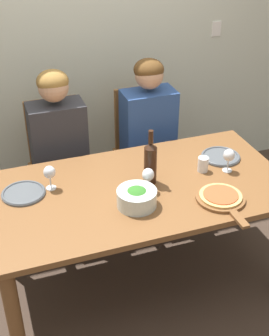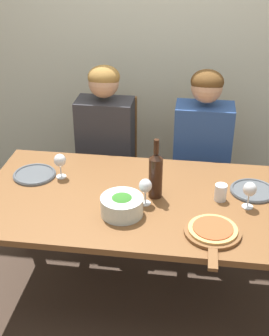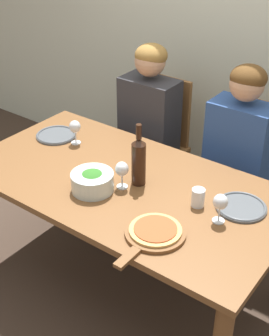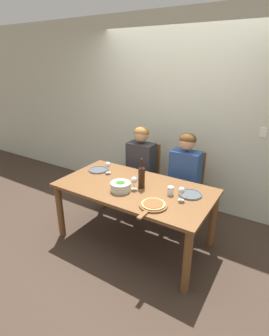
# 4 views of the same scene
# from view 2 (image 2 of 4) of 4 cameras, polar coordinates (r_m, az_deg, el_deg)

# --- Properties ---
(ground_plane) EXTENTS (40.00, 40.00, 0.00)m
(ground_plane) POSITION_cam_2_polar(r_m,az_deg,el_deg) (3.03, 0.68, -15.38)
(ground_plane) COLOR #3D2D23
(back_wall) EXTENTS (10.00, 0.06, 2.70)m
(back_wall) POSITION_cam_2_polar(r_m,az_deg,el_deg) (3.49, 3.57, 16.27)
(back_wall) COLOR beige
(back_wall) RESTS_ON ground
(dining_table) EXTENTS (1.77, 0.93, 0.73)m
(dining_table) POSITION_cam_2_polar(r_m,az_deg,el_deg) (2.63, 0.76, -5.52)
(dining_table) COLOR brown
(dining_table) RESTS_ON ground
(chair_left) EXTENTS (0.42, 0.42, 0.97)m
(chair_left) POSITION_cam_2_polar(r_m,az_deg,el_deg) (3.42, -3.13, 1.11)
(chair_left) COLOR brown
(chair_left) RESTS_ON ground
(chair_right) EXTENTS (0.42, 0.42, 0.97)m
(chair_right) POSITION_cam_2_polar(r_m,az_deg,el_deg) (3.36, 8.05, 0.36)
(chair_right) COLOR brown
(chair_right) RESTS_ON ground
(person_woman) EXTENTS (0.47, 0.51, 1.24)m
(person_woman) POSITION_cam_2_polar(r_m,az_deg,el_deg) (3.21, -3.62, 3.81)
(person_woman) COLOR #28282D
(person_woman) RESTS_ON ground
(person_man) EXTENTS (0.47, 0.51, 1.24)m
(person_man) POSITION_cam_2_polar(r_m,az_deg,el_deg) (3.16, 8.30, 3.06)
(person_man) COLOR #28282D
(person_man) RESTS_ON ground
(wine_bottle) EXTENTS (0.08, 0.08, 0.34)m
(wine_bottle) POSITION_cam_2_polar(r_m,az_deg,el_deg) (2.52, 2.59, -0.74)
(wine_bottle) COLOR black
(wine_bottle) RESTS_ON dining_table
(broccoli_bowl) EXTENTS (0.22, 0.22, 0.11)m
(broccoli_bowl) POSITION_cam_2_polar(r_m,az_deg,el_deg) (2.42, -1.54, -4.58)
(broccoli_bowl) COLOR silver
(broccoli_bowl) RESTS_ON dining_table
(dinner_plate_left) EXTENTS (0.25, 0.25, 0.02)m
(dinner_plate_left) POSITION_cam_2_polar(r_m,az_deg,el_deg) (2.83, -12.09, -0.76)
(dinner_plate_left) COLOR #4C5156
(dinner_plate_left) RESTS_ON dining_table
(dinner_plate_right) EXTENTS (0.25, 0.25, 0.02)m
(dinner_plate_right) POSITION_cam_2_polar(r_m,az_deg,el_deg) (2.70, 14.22, -2.68)
(dinner_plate_right) COLOR #4C5156
(dinner_plate_right) RESTS_ON dining_table
(pizza_on_board) EXTENTS (0.28, 0.42, 0.04)m
(pizza_on_board) POSITION_cam_2_polar(r_m,az_deg,el_deg) (2.32, 9.51, -7.67)
(pizza_on_board) COLOR brown
(pizza_on_board) RESTS_ON dining_table
(wine_glass_left) EXTENTS (0.07, 0.07, 0.15)m
(wine_glass_left) POSITION_cam_2_polar(r_m,az_deg,el_deg) (2.75, -9.07, 0.80)
(wine_glass_left) COLOR silver
(wine_glass_left) RESTS_ON dining_table
(wine_glass_right) EXTENTS (0.07, 0.07, 0.15)m
(wine_glass_right) POSITION_cam_2_polar(r_m,az_deg,el_deg) (2.51, 13.86, -2.66)
(wine_glass_right) COLOR silver
(wine_glass_right) RESTS_ON dining_table
(wine_glass_centre) EXTENTS (0.07, 0.07, 0.15)m
(wine_glass_centre) POSITION_cam_2_polar(r_m,az_deg,el_deg) (2.47, 1.34, -2.33)
(wine_glass_centre) COLOR silver
(wine_glass_centre) RESTS_ON dining_table
(water_tumbler) EXTENTS (0.07, 0.07, 0.09)m
(water_tumbler) POSITION_cam_2_polar(r_m,az_deg,el_deg) (2.57, 10.45, -2.95)
(water_tumbler) COLOR silver
(water_tumbler) RESTS_ON dining_table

